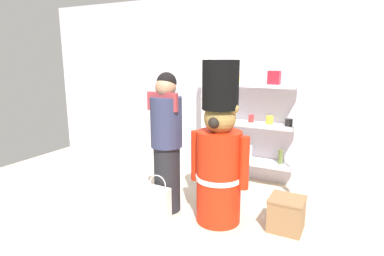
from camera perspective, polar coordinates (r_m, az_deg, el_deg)
name	(u,v)px	position (r m, az deg, el deg)	size (l,w,h in m)	color
ground_plane	(132,241)	(3.36, -10.46, -18.97)	(6.40, 6.40, 0.00)	beige
back_wall	(222,87)	(4.81, 5.32, 7.12)	(6.40, 0.12, 2.60)	silver
merchandise_shelf	(251,121)	(4.49, 10.25, 1.26)	(1.33, 0.35, 1.76)	white
teddy_bear_guard	(219,153)	(3.39, 4.81, -4.47)	(0.65, 0.49, 1.71)	red
person_shopper	(167,141)	(3.62, -4.49, -2.28)	(0.37, 0.35, 1.58)	black
shopping_bag	(158,202)	(3.67, -5.96, -12.73)	(0.28, 0.11, 0.49)	silver
display_crate	(286,214)	(3.55, 16.25, -14.28)	(0.35, 0.33, 0.34)	olive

